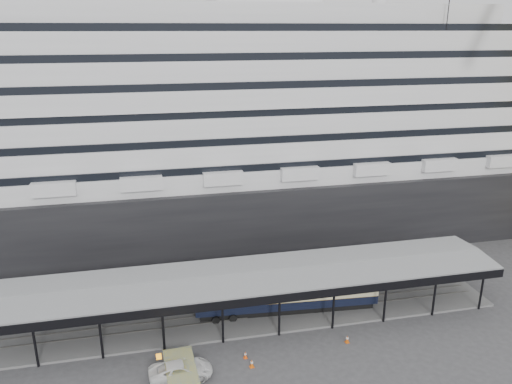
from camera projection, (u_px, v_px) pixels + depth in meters
ground at (253, 344)px, 49.57m from camera, size 200.00×200.00×0.00m
cruise_ship at (208, 110)px, 73.50m from camera, size 130.00×30.00×43.90m
platform_canopy at (243, 298)px, 53.47m from camera, size 56.00×9.18×5.30m
port_truck at (181, 371)px, 44.51m from camera, size 5.79×2.89×1.57m
pullman_carriage at (287, 292)px, 54.44m from camera, size 20.15×4.04×19.65m
traffic_cone_left at (245, 355)px, 47.34m from camera, size 0.39×0.39×0.71m
traffic_cone_mid at (252, 363)px, 46.06m from camera, size 0.47×0.47×0.83m
traffic_cone_right at (347, 339)px, 49.67m from camera, size 0.45×0.45×0.81m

